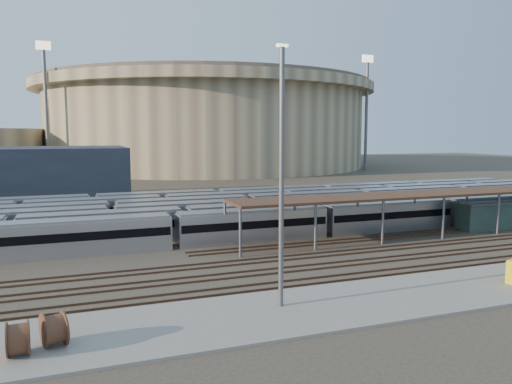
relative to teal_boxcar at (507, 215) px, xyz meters
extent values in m
plane|color=#383026|center=(-30.71, -4.00, -1.70)|extent=(420.00, 420.00, 0.00)
cube|color=gray|center=(-35.71, -19.00, -1.60)|extent=(50.00, 9.00, 0.20)
cube|color=#AAAAAE|center=(-25.50, 4.00, 0.10)|extent=(112.00, 2.90, 3.60)
cube|color=#AAAAAE|center=(-23.39, 8.20, 0.10)|extent=(112.00, 2.90, 3.60)
cube|color=#AAAAAE|center=(-31.53, 12.40, 0.10)|extent=(112.00, 2.90, 3.60)
cube|color=#AAAAAE|center=(-31.06, 16.60, 0.10)|extent=(112.00, 2.90, 3.60)
cube|color=#AAAAAE|center=(-23.67, 20.80, 0.10)|extent=(112.00, 2.90, 3.60)
cube|color=#AAAAAE|center=(-33.13, 25.00, 0.10)|extent=(112.00, 2.90, 3.60)
cylinder|color=#58585D|center=(-38.71, -2.70, 0.80)|extent=(0.30, 0.30, 5.00)
cylinder|color=#58585D|center=(-38.71, 2.70, 0.80)|extent=(0.30, 0.30, 5.00)
cylinder|color=#58585D|center=(-30.13, -2.70, 0.80)|extent=(0.30, 0.30, 5.00)
cylinder|color=#58585D|center=(-30.13, 2.70, 0.80)|extent=(0.30, 0.30, 5.00)
cylinder|color=#58585D|center=(-21.56, -2.70, 0.80)|extent=(0.30, 0.30, 5.00)
cylinder|color=#58585D|center=(-21.56, 2.70, 0.80)|extent=(0.30, 0.30, 5.00)
cylinder|color=#58585D|center=(-12.99, -2.70, 0.80)|extent=(0.30, 0.30, 5.00)
cylinder|color=#58585D|center=(-12.99, 2.70, 0.80)|extent=(0.30, 0.30, 5.00)
cylinder|color=#58585D|center=(-4.42, -2.70, 0.80)|extent=(0.30, 0.30, 5.00)
cylinder|color=#58585D|center=(-4.42, 2.70, 0.80)|extent=(0.30, 0.30, 5.00)
cube|color=#351C15|center=(-8.71, 0.00, 3.45)|extent=(60.00, 6.00, 0.30)
cube|color=#4C3323|center=(-30.71, -5.75, -1.61)|extent=(170.00, 0.12, 0.18)
cube|color=#4C3323|center=(-30.71, -4.25, -1.61)|extent=(170.00, 0.12, 0.18)
cube|color=#4C3323|center=(-30.71, -9.75, -1.61)|extent=(170.00, 0.12, 0.18)
cube|color=#4C3323|center=(-30.71, -8.25, -1.61)|extent=(170.00, 0.12, 0.18)
cube|color=#4C3323|center=(-30.71, -13.75, -1.61)|extent=(170.00, 0.12, 0.18)
cube|color=#4C3323|center=(-30.71, -12.25, -1.61)|extent=(170.00, 0.12, 0.18)
cylinder|color=tan|center=(-5.71, 136.00, 12.30)|extent=(116.00, 116.00, 28.00)
cylinder|color=tan|center=(-5.71, 136.00, 27.80)|extent=(124.00, 124.00, 3.00)
cylinder|color=brown|center=(-5.71, 136.00, 30.05)|extent=(120.00, 120.00, 1.50)
cube|color=#1E232D|center=(-65.71, 51.00, 3.30)|extent=(42.00, 20.00, 10.00)
cylinder|color=#58585D|center=(-60.71, 106.00, 16.30)|extent=(1.00, 1.00, 36.00)
cube|color=#FFF2CC|center=(-60.71, 106.00, 35.50)|extent=(4.00, 0.60, 2.40)
cylinder|color=#58585D|center=(39.29, 96.00, 16.30)|extent=(1.00, 1.00, 36.00)
cube|color=#FFF2CC|center=(39.29, 96.00, 35.50)|extent=(4.00, 0.60, 2.40)
cylinder|color=#58585D|center=(-40.71, 156.00, 16.30)|extent=(1.00, 1.00, 36.00)
cube|color=#FFF2CC|center=(-40.71, 156.00, 35.50)|extent=(4.00, 0.60, 2.40)
cube|color=#1F4F4C|center=(0.00, 0.00, 0.00)|extent=(14.68, 3.42, 3.40)
cylinder|color=brown|center=(-55.98, -19.72, -0.49)|extent=(1.65, 2.26, 2.03)
cylinder|color=brown|center=(-57.83, -20.42, -0.50)|extent=(1.23, 2.07, 2.01)
cylinder|color=#58585D|center=(-40.76, -18.02, 7.66)|extent=(0.36, 0.36, 18.32)
cube|color=#FFF2CC|center=(-40.76, -18.02, 16.92)|extent=(0.81, 0.32, 0.20)
camera|label=1|loc=(-54.62, -50.20, 10.99)|focal=35.00mm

